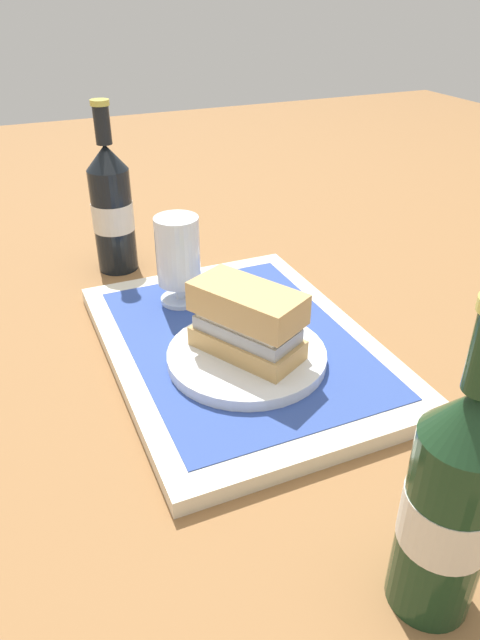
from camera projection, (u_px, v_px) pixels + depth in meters
name	position (u px, v px, depth m)	size (l,w,h in m)	color
ground_plane	(240.00, 353.00, 0.75)	(3.00, 3.00, 0.00)	olive
tray	(240.00, 347.00, 0.74)	(0.44, 0.32, 0.02)	beige
placemat	(240.00, 340.00, 0.74)	(0.38, 0.27, 0.00)	#2D4793
plate	(247.00, 356.00, 0.69)	(0.19, 0.19, 0.01)	white
sandwich	(245.00, 319.00, 0.67)	(0.14, 0.12, 0.08)	tan
beer_glass	(178.00, 255.00, 0.79)	(0.06, 0.06, 0.12)	silver
beer_bottle	(112.00, 208.00, 0.91)	(0.07, 0.07, 0.27)	black
second_bottle	(452.00, 502.00, 0.40)	(0.07, 0.07, 0.27)	#19381E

